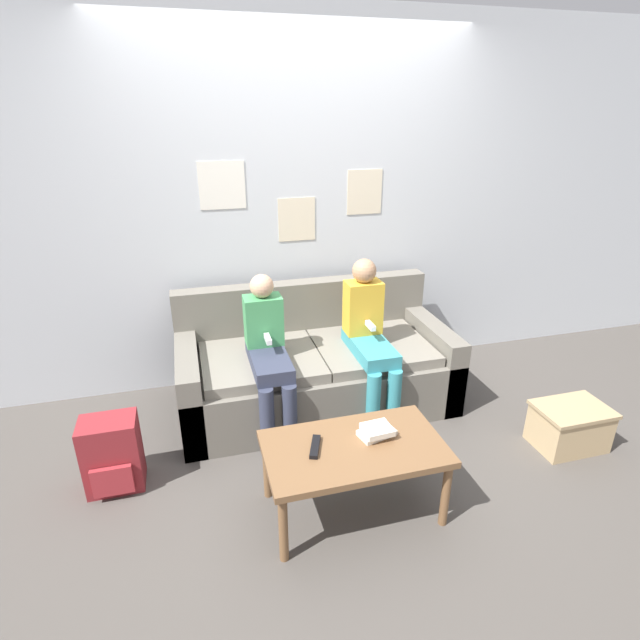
# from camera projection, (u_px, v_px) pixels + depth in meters

# --- Properties ---
(ground_plane) EXTENTS (10.00, 10.00, 0.00)m
(ground_plane) POSITION_uv_depth(u_px,v_px,m) (337.00, 446.00, 3.14)
(ground_plane) COLOR #4C4742
(wall_back) EXTENTS (8.00, 0.06, 2.60)m
(wall_back) POSITION_uv_depth(u_px,v_px,m) (296.00, 208.00, 3.58)
(wall_back) COLOR silver
(wall_back) RESTS_ON ground_plane
(couch) EXTENTS (1.86, 0.87, 0.81)m
(couch) POSITION_uv_depth(u_px,v_px,m) (315.00, 368.00, 3.53)
(couch) COLOR #6B665B
(couch) RESTS_ON ground_plane
(coffee_table) EXTENTS (0.91, 0.52, 0.41)m
(coffee_table) POSITION_uv_depth(u_px,v_px,m) (354.00, 453.00, 2.51)
(coffee_table) COLOR brown
(coffee_table) RESTS_ON ground_plane
(person_left) EXTENTS (0.24, 0.59, 1.01)m
(person_left) POSITION_uv_depth(u_px,v_px,m) (268.00, 350.00, 3.14)
(person_left) COLOR #33384C
(person_left) RESTS_ON ground_plane
(person_right) EXTENTS (0.24, 0.59, 1.06)m
(person_right) POSITION_uv_depth(u_px,v_px,m) (369.00, 334.00, 3.30)
(person_right) COLOR teal
(person_right) RESTS_ON ground_plane
(tv_remote) EXTENTS (0.10, 0.17, 0.02)m
(tv_remote) POSITION_uv_depth(u_px,v_px,m) (315.00, 447.00, 2.47)
(tv_remote) COLOR black
(tv_remote) RESTS_ON coffee_table
(book_stack) EXTENTS (0.21, 0.16, 0.06)m
(book_stack) POSITION_uv_depth(u_px,v_px,m) (377.00, 431.00, 2.56)
(book_stack) COLOR silver
(book_stack) RESTS_ON coffee_table
(storage_box) EXTENTS (0.44, 0.31, 0.28)m
(storage_box) POSITION_uv_depth(u_px,v_px,m) (569.00, 426.00, 3.10)
(storage_box) COLOR tan
(storage_box) RESTS_ON ground_plane
(backpack) EXTENTS (0.30, 0.24, 0.43)m
(backpack) POSITION_uv_depth(u_px,v_px,m) (112.00, 455.00, 2.74)
(backpack) COLOR maroon
(backpack) RESTS_ON ground_plane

